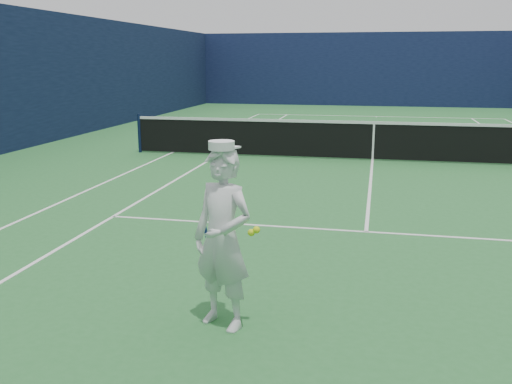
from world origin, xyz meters
TOP-DOWN VIEW (x-y plane):
  - ground at (0.00, 0.00)m, footprint 80.00×80.00m
  - court_markings at (0.00, 0.00)m, footprint 11.03×23.83m
  - windscreen_fence at (0.00, 0.00)m, footprint 20.12×36.12m
  - tennis_net at (0.00, 0.00)m, footprint 12.88×0.09m
  - tennis_player at (-1.29, -9.82)m, footprint 0.75×0.71m

SIDE VIEW (x-z plane):
  - ground at x=0.00m, z-range 0.00..0.00m
  - court_markings at x=0.00m, z-range 0.00..0.01m
  - tennis_net at x=0.00m, z-range 0.02..1.09m
  - tennis_player at x=-1.29m, z-range -0.02..1.79m
  - windscreen_fence at x=0.00m, z-range 0.00..4.00m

